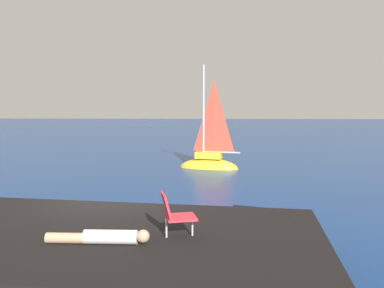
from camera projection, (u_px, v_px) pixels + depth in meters
ground_plane at (110, 233)px, 9.87m from camera, size 160.00×160.00×0.00m
shore_ledge at (107, 255)px, 7.29m from camera, size 8.39×5.29×0.87m
boulder_seaward at (129, 236)px, 9.66m from camera, size 1.46×1.17×0.89m
boulder_inland at (257, 236)px, 9.66m from camera, size 1.34×1.69×1.20m
sailboat_near at (209, 162)px, 19.87m from camera, size 3.13×1.62×5.68m
person_sunbather at (103, 237)px, 6.64m from camera, size 1.76×0.24×0.25m
beach_chair at (174, 213)px, 6.95m from camera, size 0.70×0.61×0.80m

